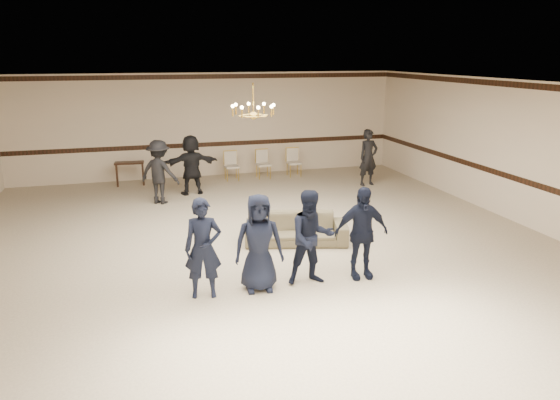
{
  "coord_description": "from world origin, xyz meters",
  "views": [
    {
      "loc": [
        -2.44,
        -9.37,
        3.76
      ],
      "look_at": [
        0.12,
        -0.5,
        1.18
      ],
      "focal_mm": 33.77,
      "sensor_mm": 36.0,
      "label": 1
    }
  ],
  "objects": [
    {
      "name": "room",
      "position": [
        0.0,
        0.0,
        1.6
      ],
      "size": [
        12.01,
        14.01,
        3.21
      ],
      "color": "beige",
      "rests_on": "ground"
    },
    {
      "name": "chair_rail",
      "position": [
        0.0,
        6.99,
        1.0
      ],
      "size": [
        12.0,
        0.02,
        0.14
      ],
      "primitive_type": "cube",
      "color": "black",
      "rests_on": "wall_back"
    },
    {
      "name": "crown_molding",
      "position": [
        0.0,
        6.99,
        3.08
      ],
      "size": [
        12.0,
        0.02,
        0.14
      ],
      "primitive_type": "cube",
      "color": "black",
      "rests_on": "wall_back"
    },
    {
      "name": "chandelier",
      "position": [
        0.0,
        1.0,
        2.88
      ],
      "size": [
        0.94,
        0.94,
        0.89
      ],
      "primitive_type": null,
      "color": "gold",
      "rests_on": "ceiling"
    },
    {
      "name": "boy_a",
      "position": [
        -1.45,
        -1.61,
        0.81
      ],
      "size": [
        0.64,
        0.47,
        1.62
      ],
      "primitive_type": "imported",
      "rotation": [
        0.0,
        0.0,
        -0.15
      ],
      "color": "black",
      "rests_on": "floor"
    },
    {
      "name": "boy_b",
      "position": [
        -0.55,
        -1.61,
        0.81
      ],
      "size": [
        0.84,
        0.6,
        1.62
      ],
      "primitive_type": "imported",
      "rotation": [
        0.0,
        0.0,
        -0.11
      ],
      "color": "black",
      "rests_on": "floor"
    },
    {
      "name": "boy_c",
      "position": [
        0.35,
        -1.61,
        0.81
      ],
      "size": [
        0.82,
        0.65,
        1.62
      ],
      "primitive_type": "imported",
      "rotation": [
        0.0,
        0.0,
        -0.05
      ],
      "color": "black",
      "rests_on": "floor"
    },
    {
      "name": "boy_d",
      "position": [
        1.25,
        -1.61,
        0.81
      ],
      "size": [
        0.97,
        0.46,
        1.62
      ],
      "primitive_type": "imported",
      "rotation": [
        0.0,
        0.0,
        -0.07
      ],
      "color": "black",
      "rests_on": "floor"
    },
    {
      "name": "settee",
      "position": [
        0.71,
        0.33,
        0.3
      ],
      "size": [
        2.21,
        1.31,
        0.6
      ],
      "primitive_type": "imported",
      "rotation": [
        0.0,
        0.0,
        -0.26
      ],
      "color": "brown",
      "rests_on": "floor"
    },
    {
      "name": "adult_left",
      "position": [
        -1.76,
        4.15,
        0.82
      ],
      "size": [
        1.23,
        1.1,
        1.65
      ],
      "primitive_type": "imported",
      "rotation": [
        0.0,
        0.0,
        2.55
      ],
      "color": "black",
      "rests_on": "floor"
    },
    {
      "name": "adult_mid",
      "position": [
        -0.86,
        4.85,
        0.82
      ],
      "size": [
        1.56,
        0.61,
        1.65
      ],
      "primitive_type": "imported",
      "rotation": [
        0.0,
        0.0,
        3.22
      ],
      "color": "black",
      "rests_on": "floor"
    },
    {
      "name": "adult_right",
      "position": [
        4.24,
        4.45,
        0.82
      ],
      "size": [
        0.65,
        0.48,
        1.65
      ],
      "primitive_type": "imported",
      "rotation": [
        0.0,
        0.0,
        0.15
      ],
      "color": "black",
      "rests_on": "floor"
    },
    {
      "name": "banquet_chair_left",
      "position": [
        0.51,
        6.17,
        0.44
      ],
      "size": [
        0.45,
        0.45,
        0.88
      ],
      "primitive_type": null,
      "rotation": [
        0.0,
        0.0,
        0.07
      ],
      "color": "beige",
      "rests_on": "floor"
    },
    {
      "name": "banquet_chair_mid",
      "position": [
        1.51,
        6.17,
        0.44
      ],
      "size": [
        0.46,
        0.46,
        0.88
      ],
      "primitive_type": null,
      "rotation": [
        0.0,
        0.0,
        0.09
      ],
      "color": "beige",
      "rests_on": "floor"
    },
    {
      "name": "banquet_chair_right",
      "position": [
        2.51,
        6.17,
        0.44
      ],
      "size": [
        0.44,
        0.44,
        0.88
      ],
      "primitive_type": null,
      "rotation": [
        0.0,
        0.0,
        -0.04
      ],
      "color": "beige",
      "rests_on": "floor"
    },
    {
      "name": "console_table",
      "position": [
        -2.49,
        6.37,
        0.35
      ],
      "size": [
        0.85,
        0.42,
        0.7
      ],
      "primitive_type": "cube",
      "rotation": [
        0.0,
        0.0,
        -0.08
      ],
      "color": "black",
      "rests_on": "floor"
    }
  ]
}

